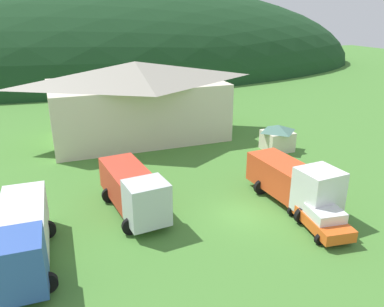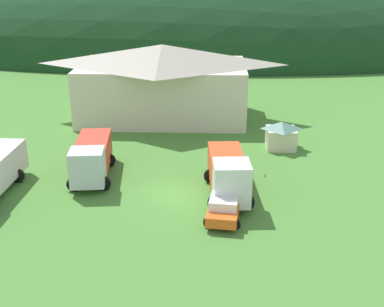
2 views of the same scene
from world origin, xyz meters
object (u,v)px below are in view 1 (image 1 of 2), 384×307
object	(u,v)px
depot_building	(136,99)
heavy_rig_white	(295,181)
service_pickup_orange	(320,217)
tow_truck_silver	(134,189)
traffic_cone_near_pickup	(299,179)
play_shed_cream	(277,137)
box_truck_blue	(22,236)

from	to	relation	value
depot_building	heavy_rig_white	bearing A→B (deg)	-71.43
heavy_rig_white	service_pickup_orange	size ratio (longest dim) A/B	1.48
tow_truck_silver	service_pickup_orange	distance (m)	12.11
traffic_cone_near_pickup	play_shed_cream	bearing A→B (deg)	72.71
heavy_rig_white	depot_building	bearing A→B (deg)	-165.36
heavy_rig_white	traffic_cone_near_pickup	world-z (taller)	heavy_rig_white
box_truck_blue	heavy_rig_white	distance (m)	17.50
play_shed_cream	service_pickup_orange	xyz separation A→B (m)	(-5.49, -13.42, -0.48)
heavy_rig_white	tow_truck_silver	bearing A→B (deg)	-109.22
play_shed_cream	box_truck_blue	size ratio (longest dim) A/B	0.33
depot_building	box_truck_blue	bearing A→B (deg)	-118.77
depot_building	box_truck_blue	xyz separation A→B (m)	(-10.99, -20.01, -2.32)
play_shed_cream	heavy_rig_white	world-z (taller)	heavy_rig_white
heavy_rig_white	service_pickup_orange	world-z (taller)	heavy_rig_white
tow_truck_silver	traffic_cone_near_pickup	world-z (taller)	tow_truck_silver
play_shed_cream	tow_truck_silver	bearing A→B (deg)	-155.47
depot_building	heavy_rig_white	distance (m)	20.54
box_truck_blue	service_pickup_orange	distance (m)	17.39
depot_building	play_shed_cream	distance (m)	15.11
tow_truck_silver	traffic_cone_near_pickup	size ratio (longest dim) A/B	13.06
depot_building	service_pickup_orange	distance (m)	23.66
tow_truck_silver	service_pickup_orange	size ratio (longest dim) A/B	1.50
depot_building	play_shed_cream	xyz separation A→B (m)	(11.66, -9.18, -2.80)
play_shed_cream	box_truck_blue	xyz separation A→B (m)	(-22.65, -10.83, 0.48)
tow_truck_silver	heavy_rig_white	distance (m)	11.09
box_truck_blue	traffic_cone_near_pickup	xyz separation A→B (m)	(20.59, 4.20, -1.79)
heavy_rig_white	service_pickup_orange	distance (m)	3.42
tow_truck_silver	play_shed_cream	bearing A→B (deg)	108.57
tow_truck_silver	heavy_rig_white	bearing A→B (deg)	68.76
depot_building	play_shed_cream	bearing A→B (deg)	-38.21
service_pickup_orange	traffic_cone_near_pickup	world-z (taller)	service_pickup_orange
box_truck_blue	depot_building	bearing A→B (deg)	152.88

